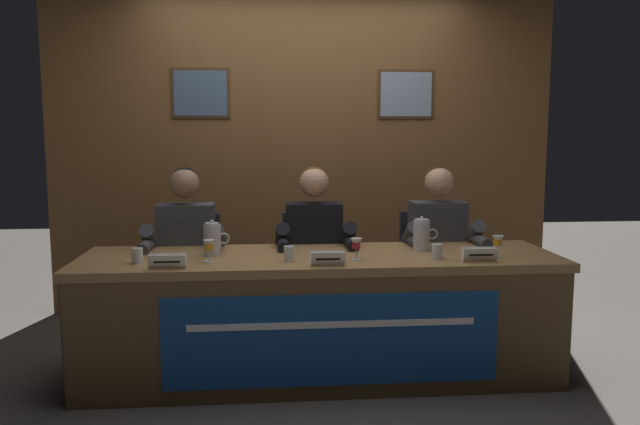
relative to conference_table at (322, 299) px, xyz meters
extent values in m
plane|color=#4C4742|center=(0.00, 0.11, -0.49)|extent=(12.00, 12.00, 0.00)
cube|color=brown|center=(0.00, 1.53, 0.81)|extent=(3.98, 0.12, 2.60)
cube|color=#4C3319|center=(-0.81, 1.47, 1.25)|extent=(0.44, 0.02, 0.38)
cube|color=slate|center=(-0.81, 1.46, 1.25)|extent=(0.40, 0.01, 0.34)
cube|color=#4C3319|center=(0.80, 1.47, 1.25)|extent=(0.45, 0.02, 0.38)
cube|color=#8C99AD|center=(0.80, 1.46, 1.25)|extent=(0.41, 0.01, 0.34)
cube|color=olive|center=(0.00, 0.11, 0.21)|extent=(2.78, 0.77, 0.05)
cube|color=brown|center=(0.00, -0.26, -0.15)|extent=(2.72, 0.04, 0.68)
cube|color=brown|center=(-1.34, 0.11, -0.15)|extent=(0.08, 0.69, 0.68)
cube|color=brown|center=(1.34, 0.11, -0.15)|extent=(0.08, 0.69, 0.68)
cube|color=#19478C|center=(0.03, -0.28, -0.15)|extent=(1.80, 0.01, 0.50)
cube|color=white|center=(0.03, -0.29, -0.06)|extent=(1.53, 0.00, 0.04)
cylinder|color=black|center=(-0.83, 0.59, -0.48)|extent=(0.44, 0.44, 0.02)
cylinder|color=black|center=(-0.83, 0.59, -0.27)|extent=(0.05, 0.05, 0.40)
cube|color=#232328|center=(-0.83, 0.59, -0.05)|extent=(0.44, 0.44, 0.03)
cube|color=#232328|center=(-0.83, 0.79, 0.18)|extent=(0.40, 0.05, 0.44)
cylinder|color=black|center=(-0.93, 0.24, -0.26)|extent=(0.10, 0.10, 0.45)
cylinder|color=black|center=(-0.73, 0.24, -0.26)|extent=(0.10, 0.10, 0.45)
cylinder|color=black|center=(-0.93, 0.39, 0.01)|extent=(0.13, 0.34, 0.13)
cylinder|color=black|center=(-0.73, 0.39, 0.01)|extent=(0.13, 0.34, 0.13)
cube|color=#38383D|center=(-0.83, 0.56, 0.25)|extent=(0.36, 0.20, 0.48)
sphere|color=#8E664C|center=(-0.83, 0.54, 0.63)|extent=(0.19, 0.19, 0.19)
sphere|color=black|center=(-0.83, 0.55, 0.64)|extent=(0.17, 0.17, 0.17)
cylinder|color=#38383D|center=(-1.04, 0.46, 0.27)|extent=(0.09, 0.30, 0.25)
cylinder|color=#38383D|center=(-0.62, 0.46, 0.27)|extent=(0.09, 0.30, 0.25)
cylinder|color=#38383D|center=(-1.04, 0.30, 0.27)|extent=(0.07, 0.24, 0.07)
cylinder|color=#38383D|center=(-0.62, 0.30, 0.27)|extent=(0.07, 0.24, 0.07)
cube|color=white|center=(-0.83, -0.21, 0.28)|extent=(0.19, 0.03, 0.08)
cube|color=white|center=(-0.83, -0.18, 0.28)|extent=(0.19, 0.03, 0.08)
cube|color=black|center=(-0.83, -0.22, 0.28)|extent=(0.14, 0.01, 0.01)
cylinder|color=white|center=(-0.63, -0.04, 0.24)|extent=(0.06, 0.06, 0.00)
cylinder|color=white|center=(-0.63, -0.04, 0.27)|extent=(0.01, 0.01, 0.05)
cone|color=white|center=(-0.63, -0.04, 0.33)|extent=(0.06, 0.06, 0.06)
cylinder|color=orange|center=(-0.63, -0.04, 0.32)|extent=(0.04, 0.04, 0.04)
cylinder|color=silver|center=(-1.02, -0.04, 0.28)|extent=(0.06, 0.06, 0.08)
cylinder|color=silver|center=(-1.02, -0.04, 0.26)|extent=(0.05, 0.05, 0.05)
cylinder|color=black|center=(0.00, 0.59, -0.48)|extent=(0.44, 0.44, 0.02)
cylinder|color=black|center=(0.00, 0.59, -0.27)|extent=(0.05, 0.05, 0.40)
cube|color=#232328|center=(0.00, 0.59, -0.05)|extent=(0.44, 0.44, 0.03)
cube|color=#232328|center=(0.00, 0.79, 0.18)|extent=(0.40, 0.05, 0.44)
cylinder|color=black|center=(-0.10, 0.24, -0.26)|extent=(0.10, 0.10, 0.45)
cylinder|color=black|center=(0.10, 0.24, -0.26)|extent=(0.10, 0.10, 0.45)
cylinder|color=black|center=(-0.10, 0.39, 0.01)|extent=(0.13, 0.34, 0.13)
cylinder|color=black|center=(0.10, 0.39, 0.01)|extent=(0.13, 0.34, 0.13)
cube|color=black|center=(0.00, 0.56, 0.25)|extent=(0.36, 0.20, 0.48)
sphere|color=tan|center=(0.00, 0.54, 0.63)|extent=(0.19, 0.19, 0.19)
sphere|color=#593819|center=(0.00, 0.55, 0.64)|extent=(0.17, 0.17, 0.17)
cylinder|color=black|center=(-0.21, 0.46, 0.27)|extent=(0.09, 0.30, 0.25)
cylinder|color=black|center=(0.21, 0.46, 0.27)|extent=(0.09, 0.30, 0.25)
cylinder|color=black|center=(-0.21, 0.30, 0.27)|extent=(0.07, 0.24, 0.07)
cylinder|color=black|center=(0.21, 0.30, 0.27)|extent=(0.07, 0.24, 0.07)
cube|color=white|center=(0.01, -0.21, 0.28)|extent=(0.19, 0.03, 0.08)
cube|color=white|center=(0.01, -0.18, 0.28)|extent=(0.19, 0.03, 0.08)
cube|color=black|center=(0.01, -0.22, 0.28)|extent=(0.13, 0.01, 0.01)
cylinder|color=white|center=(0.19, -0.06, 0.24)|extent=(0.06, 0.06, 0.00)
cylinder|color=white|center=(0.19, -0.06, 0.27)|extent=(0.01, 0.01, 0.05)
cone|color=white|center=(0.19, -0.06, 0.33)|extent=(0.06, 0.06, 0.06)
cylinder|color=#B21E2D|center=(0.19, -0.06, 0.32)|extent=(0.04, 0.04, 0.04)
cylinder|color=silver|center=(-0.19, -0.06, 0.28)|extent=(0.06, 0.06, 0.08)
cylinder|color=silver|center=(-0.19, -0.06, 0.26)|extent=(0.05, 0.05, 0.05)
cylinder|color=black|center=(0.83, 0.59, -0.48)|extent=(0.44, 0.44, 0.02)
cylinder|color=black|center=(0.83, 0.59, -0.27)|extent=(0.05, 0.05, 0.40)
cube|color=#232328|center=(0.83, 0.59, -0.05)|extent=(0.44, 0.44, 0.03)
cube|color=#232328|center=(0.83, 0.79, 0.18)|extent=(0.40, 0.05, 0.44)
cylinder|color=black|center=(0.73, 0.24, -0.26)|extent=(0.10, 0.10, 0.45)
cylinder|color=black|center=(0.93, 0.24, -0.26)|extent=(0.10, 0.10, 0.45)
cylinder|color=black|center=(0.73, 0.39, 0.01)|extent=(0.13, 0.34, 0.13)
cylinder|color=black|center=(0.93, 0.39, 0.01)|extent=(0.13, 0.34, 0.13)
cube|color=#38383D|center=(0.83, 0.56, 0.25)|extent=(0.36, 0.20, 0.48)
sphere|color=tan|center=(0.83, 0.54, 0.63)|extent=(0.19, 0.19, 0.19)
sphere|color=#331E0F|center=(0.83, 0.55, 0.64)|extent=(0.17, 0.17, 0.17)
cylinder|color=#38383D|center=(0.62, 0.46, 0.27)|extent=(0.09, 0.30, 0.25)
cylinder|color=#38383D|center=(1.04, 0.46, 0.27)|extent=(0.09, 0.30, 0.25)
cylinder|color=#38383D|center=(0.62, 0.30, 0.27)|extent=(0.07, 0.24, 0.07)
cylinder|color=#38383D|center=(1.04, 0.30, 0.27)|extent=(0.07, 0.24, 0.07)
cube|color=white|center=(0.87, -0.18, 0.28)|extent=(0.19, 0.03, 0.08)
cube|color=white|center=(0.87, -0.14, 0.28)|extent=(0.19, 0.03, 0.08)
cube|color=black|center=(0.87, -0.18, 0.28)|extent=(0.14, 0.01, 0.01)
cylinder|color=white|center=(1.01, -0.04, 0.24)|extent=(0.06, 0.06, 0.00)
cylinder|color=white|center=(1.01, -0.04, 0.27)|extent=(0.01, 0.01, 0.05)
cone|color=white|center=(1.01, -0.04, 0.33)|extent=(0.06, 0.06, 0.06)
cylinder|color=orange|center=(1.01, -0.04, 0.32)|extent=(0.04, 0.04, 0.04)
cylinder|color=silver|center=(0.65, -0.07, 0.28)|extent=(0.06, 0.06, 0.08)
cylinder|color=silver|center=(0.65, -0.07, 0.26)|extent=(0.05, 0.05, 0.05)
cylinder|color=silver|center=(-0.63, 0.14, 0.33)|extent=(0.10, 0.10, 0.18)
cylinder|color=silver|center=(-0.63, 0.14, 0.42)|extent=(0.08, 0.09, 0.01)
sphere|color=silver|center=(-0.63, 0.14, 0.44)|extent=(0.02, 0.02, 0.02)
torus|color=silver|center=(-0.56, 0.14, 0.33)|extent=(0.07, 0.01, 0.07)
cylinder|color=silver|center=(0.62, 0.19, 0.33)|extent=(0.10, 0.10, 0.18)
cylinder|color=silver|center=(0.62, 0.19, 0.42)|extent=(0.08, 0.09, 0.01)
sphere|color=silver|center=(0.62, 0.19, 0.44)|extent=(0.02, 0.02, 0.02)
torus|color=silver|center=(0.69, 0.19, 0.33)|extent=(0.07, 0.01, 0.07)
camera|label=1|loc=(-0.31, -3.44, 0.94)|focal=34.73mm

